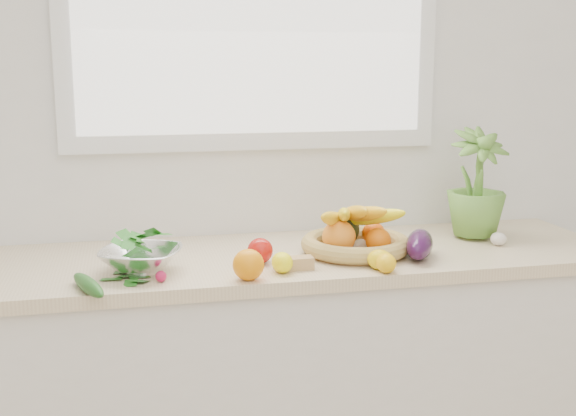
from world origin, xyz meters
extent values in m
cube|color=white|center=(0.00, 2.25, 1.35)|extent=(4.50, 0.02, 2.70)
cube|color=silver|center=(0.00, 1.95, 0.43)|extent=(2.20, 0.58, 0.86)
cube|color=beige|center=(0.00, 1.95, 0.88)|extent=(2.24, 0.62, 0.04)
sphere|color=orange|center=(-0.12, 1.69, 0.94)|extent=(0.09, 0.09, 0.09)
ellipsoid|color=#FFF50D|center=(-0.01, 1.74, 0.93)|extent=(0.07, 0.08, 0.06)
ellipsoid|color=yellow|center=(0.28, 1.67, 0.93)|extent=(0.06, 0.07, 0.06)
ellipsoid|color=yellow|center=(0.27, 1.70, 0.93)|extent=(0.10, 0.09, 0.06)
sphere|color=#B4150E|center=(-0.05, 1.85, 0.94)|extent=(0.08, 0.08, 0.08)
cube|color=tan|center=(0.03, 1.76, 0.92)|extent=(0.11, 0.05, 0.04)
ellipsoid|color=white|center=(0.76, 1.89, 0.92)|extent=(0.07, 0.07, 0.04)
ellipsoid|color=white|center=(0.28, 1.91, 0.92)|extent=(0.06, 0.06, 0.04)
ellipsoid|color=beige|center=(0.33, 1.86, 0.92)|extent=(0.06, 0.06, 0.05)
ellipsoid|color=#2F0E34|center=(0.44, 1.80, 0.94)|extent=(0.17, 0.23, 0.09)
ellipsoid|color=#1B4F17|center=(-0.55, 1.67, 0.92)|extent=(0.11, 0.22, 0.04)
sphere|color=#B71645|center=(-0.36, 1.72, 0.92)|extent=(0.04, 0.04, 0.03)
imported|color=#5F9636|center=(0.73, 2.01, 1.10)|extent=(0.23, 0.23, 0.37)
cylinder|color=tan|center=(0.26, 1.90, 0.91)|extent=(0.31, 0.31, 0.01)
torus|color=tan|center=(0.26, 1.90, 0.93)|extent=(0.36, 0.36, 0.05)
sphere|color=orange|center=(0.20, 1.87, 0.96)|extent=(0.11, 0.11, 0.10)
sphere|color=#D95F06|center=(0.32, 1.84, 0.95)|extent=(0.08, 0.08, 0.08)
sphere|color=#FF5C08|center=(0.34, 1.94, 0.95)|extent=(0.08, 0.08, 0.08)
ellipsoid|color=#202F15|center=(0.25, 1.97, 0.97)|extent=(0.09, 0.09, 0.11)
ellipsoid|color=gold|center=(0.19, 1.89, 1.02)|extent=(0.17, 0.21, 0.10)
ellipsoid|color=yellow|center=(0.22, 1.89, 1.03)|extent=(0.10, 0.23, 0.10)
ellipsoid|color=gold|center=(0.25, 1.89, 1.03)|extent=(0.05, 0.23, 0.10)
ellipsoid|color=yellow|center=(0.28, 1.89, 1.03)|extent=(0.12, 0.23, 0.10)
ellipsoid|color=#FFF115|center=(0.32, 1.89, 1.02)|extent=(0.18, 0.20, 0.10)
cylinder|color=white|center=(-0.41, 1.82, 0.91)|extent=(0.11, 0.11, 0.02)
imported|color=white|center=(-0.41, 1.82, 0.95)|extent=(0.29, 0.29, 0.06)
ellipsoid|color=#175F1B|center=(-0.41, 1.82, 0.99)|extent=(0.22, 0.22, 0.07)
camera|label=1|loc=(-0.44, -0.22, 1.49)|focal=45.00mm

